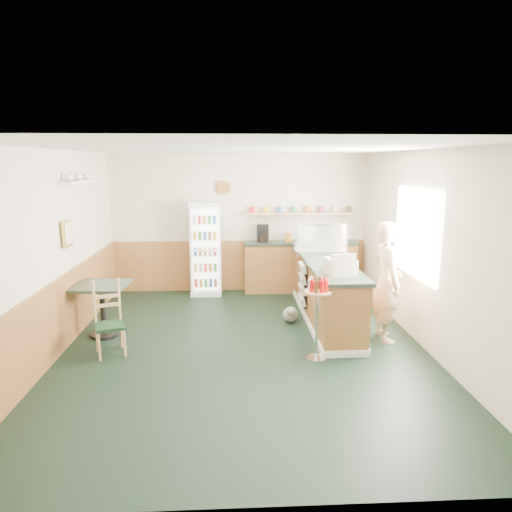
{
  "coord_description": "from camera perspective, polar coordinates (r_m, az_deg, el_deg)",
  "views": [
    {
      "loc": [
        -0.13,
        -5.95,
        2.52
      ],
      "look_at": [
        0.21,
        0.6,
        1.18
      ],
      "focal_mm": 32.0,
      "sensor_mm": 36.0,
      "label": 1
    }
  ],
  "objects": [
    {
      "name": "ground",
      "position": [
        6.46,
        -1.59,
        -11.39
      ],
      "size": [
        6.0,
        6.0,
        0.0
      ],
      "primitive_type": "plane",
      "color": "black",
      "rests_on": "ground"
    },
    {
      "name": "room_envelope",
      "position": [
        6.76,
        -3.74,
        3.06
      ],
      "size": [
        5.04,
        6.02,
        2.72
      ],
      "color": "beige",
      "rests_on": "ground"
    },
    {
      "name": "service_counter",
      "position": [
        7.47,
        8.63,
        -4.57
      ],
      "size": [
        0.68,
        3.01,
        1.01
      ],
      "color": "#AB7337",
      "rests_on": "ground"
    },
    {
      "name": "back_counter",
      "position": [
        9.07,
        5.49,
        -1.04
      ],
      "size": [
        2.24,
        0.42,
        1.69
      ],
      "color": "#AB7337",
      "rests_on": "ground"
    },
    {
      "name": "drinks_fridge",
      "position": [
        8.86,
        -6.29,
        0.91
      ],
      "size": [
        0.59,
        0.52,
        1.79
      ],
      "color": "white",
      "rests_on": "ground"
    },
    {
      "name": "display_case",
      "position": [
        7.81,
        8.02,
        2.13
      ],
      "size": [
        0.87,
        0.45,
        0.49
      ],
      "color": "silver",
      "rests_on": "service_counter"
    },
    {
      "name": "cash_register",
      "position": [
        6.41,
        10.49,
        -1.28
      ],
      "size": [
        0.42,
        0.43,
        0.21
      ],
      "primitive_type": "cube",
      "rotation": [
        0.0,
        0.0,
        0.13
      ],
      "color": "beige",
      "rests_on": "service_counter"
    },
    {
      "name": "shopkeeper",
      "position": [
        6.75,
        16.02,
        -3.11
      ],
      "size": [
        0.42,
        0.58,
        1.73
      ],
      "primitive_type": "imported",
      "rotation": [
        0.0,
        0.0,
        1.58
      ],
      "color": "tan",
      "rests_on": "ground"
    },
    {
      "name": "condiment_stand",
      "position": [
        5.92,
        7.7,
        -6.03
      ],
      "size": [
        0.35,
        0.35,
        1.08
      ],
      "rotation": [
        0.0,
        0.0,
        -0.1
      ],
      "color": "silver",
      "rests_on": "ground"
    },
    {
      "name": "newspaper_rack",
      "position": [
        7.46,
        5.83,
        -3.58
      ],
      "size": [
        0.09,
        0.44,
        0.7
      ],
      "color": "black",
      "rests_on": "ground"
    },
    {
      "name": "cafe_table",
      "position": [
        7.06,
        -18.67,
        -5.21
      ],
      "size": [
        0.78,
        0.78,
        0.79
      ],
      "rotation": [
        0.0,
        0.0,
        -0.09
      ],
      "color": "black",
      "rests_on": "ground"
    },
    {
      "name": "cafe_chair",
      "position": [
        6.45,
        -17.71,
        -7.05
      ],
      "size": [
        0.48,
        0.48,
        1.0
      ],
      "rotation": [
        0.0,
        0.0,
        0.35
      ],
      "color": "black",
      "rests_on": "ground"
    },
    {
      "name": "dog_doorstop",
      "position": [
        7.4,
        4.32,
        -7.25
      ],
      "size": [
        0.24,
        0.31,
        0.29
      ],
      "rotation": [
        0.0,
        0.0,
        0.05
      ],
      "color": "gray",
      "rests_on": "ground"
    }
  ]
}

